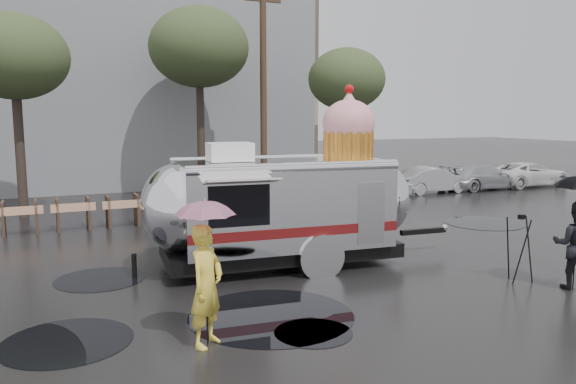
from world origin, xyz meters
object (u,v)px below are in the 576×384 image
airstream_trailer (284,201)px  person_right (576,245)px  tripod (520,242)px  person_left (207,286)px

airstream_trailer → person_right: 6.32m
airstream_trailer → person_right: size_ratio=4.43×
person_right → tripod: 1.07m
person_left → person_right: bearing=-43.8°
person_left → person_right: size_ratio=1.05×
person_right → tripod: (-0.63, 0.86, -0.05)m
person_left → person_right: person_left is taller
person_right → tripod: size_ratio=1.24×
airstream_trailer → person_right: bearing=-36.6°
airstream_trailer → person_left: (-3.03, -3.86, -0.58)m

